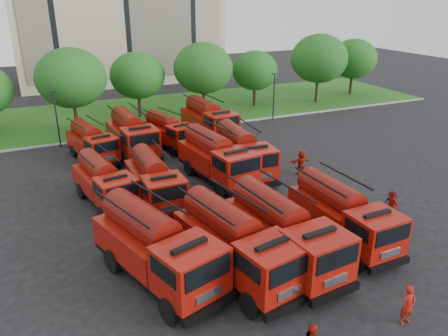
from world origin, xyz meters
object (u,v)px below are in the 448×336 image
object	(u,v)px
fire_truck_7	(242,153)
firefighter_2	(389,220)
fire_truck_6	(216,158)
fire_truck_9	(132,135)
fire_truck_2	(282,232)
fire_truck_4	(104,182)
fire_truck_1	(235,243)
firefighter_0	(405,322)
fire_truck_8	(92,143)
fire_truck_11	(209,119)
fire_truck_5	(154,181)
firefighter_5	(300,174)
fire_truck_0	(156,247)
firefighter_4	(131,256)
fire_truck_3	(342,214)
firefighter_3	(390,217)
fire_truck_10	(168,131)

from	to	relation	value
fire_truck_7	firefighter_2	world-z (taller)	fire_truck_7
fire_truck_6	fire_truck_9	xyz separation A→B (m)	(-4.40, 8.05, 0.00)
fire_truck_2	fire_truck_4	size ratio (longest dim) A/B	1.17
fire_truck_1	firefighter_2	bearing A→B (deg)	-5.11
fire_truck_4	firefighter_0	world-z (taller)	fire_truck_4
fire_truck_2	fire_truck_8	distance (m)	20.34
fire_truck_11	fire_truck_5	bearing A→B (deg)	-131.03
fire_truck_5	firefighter_5	xyz separation A→B (m)	(11.55, 0.32, -1.62)
fire_truck_8	firefighter_2	distance (m)	23.51
fire_truck_4	fire_truck_5	size ratio (longest dim) A/B	0.98
fire_truck_7	fire_truck_9	xyz separation A→B (m)	(-6.59, 7.73, 0.02)
fire_truck_0	firefighter_4	distance (m)	3.25
fire_truck_5	firefighter_5	bearing A→B (deg)	1.56
fire_truck_3	firefighter_2	world-z (taller)	fire_truck_3
fire_truck_11	firefighter_2	distance (m)	20.28
fire_truck_4	fire_truck_2	bearing A→B (deg)	-67.14
fire_truck_11	firefighter_3	bearing A→B (deg)	-82.75
fire_truck_4	firefighter_2	bearing A→B (deg)	-41.87
fire_truck_4	fire_truck_8	size ratio (longest dim) A/B	1.01
fire_truck_0	firefighter_5	bearing A→B (deg)	14.19
fire_truck_1	fire_truck_6	xyz separation A→B (m)	(3.75, 11.10, 0.00)
fire_truck_1	fire_truck_8	world-z (taller)	fire_truck_1
fire_truck_4	firefighter_4	size ratio (longest dim) A/B	4.25
fire_truck_4	firefighter_2	distance (m)	18.20
fire_truck_9	fire_truck_10	bearing A→B (deg)	8.28
fire_truck_2	fire_truck_3	world-z (taller)	fire_truck_2
fire_truck_0	fire_truck_11	bearing A→B (deg)	44.16
fire_truck_9	fire_truck_10	distance (m)	3.55
fire_truck_11	firefighter_2	size ratio (longest dim) A/B	4.05
fire_truck_5	firefighter_0	size ratio (longest dim) A/B	3.87
fire_truck_3	fire_truck_5	distance (m)	12.00
fire_truck_4	fire_truck_10	size ratio (longest dim) A/B	1.03
fire_truck_5	firefighter_3	size ratio (longest dim) A/B	3.97
fire_truck_4	fire_truck_3	bearing A→B (deg)	-52.89
fire_truck_3	firefighter_2	size ratio (longest dim) A/B	3.80
fire_truck_6	fire_truck_9	world-z (taller)	fire_truck_9
fire_truck_0	firefighter_2	world-z (taller)	fire_truck_0
fire_truck_11	firefighter_3	size ratio (longest dim) A/B	4.42
fire_truck_6	firefighter_0	xyz separation A→B (m)	(1.36, -17.10, -1.79)
fire_truck_3	fire_truck_2	bearing A→B (deg)	-175.04
fire_truck_10	firefighter_4	size ratio (longest dim) A/B	4.11
fire_truck_1	firefighter_2	distance (m)	11.28
fire_truck_2	fire_truck_9	world-z (taller)	fire_truck_2
fire_truck_4	firefighter_3	bearing A→B (deg)	-40.76
fire_truck_5	fire_truck_9	xyz separation A→B (m)	(0.79, 9.88, 0.17)
fire_truck_1	fire_truck_5	xyz separation A→B (m)	(-1.44, 9.26, -0.17)
fire_truck_1	firefighter_0	bearing A→B (deg)	-60.78
fire_truck_9	fire_truck_0	bearing A→B (deg)	-102.65
fire_truck_3	fire_truck_9	xyz separation A→B (m)	(-7.36, 18.69, 0.12)
fire_truck_2	firefighter_5	world-z (taller)	fire_truck_2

